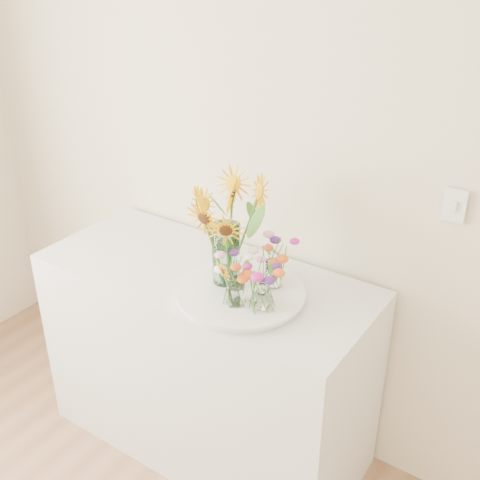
{
  "coord_description": "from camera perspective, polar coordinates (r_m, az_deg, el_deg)",
  "views": [
    {
      "loc": [
        0.89,
        0.28,
        2.14
      ],
      "look_at": [
        -0.2,
        1.89,
        1.12
      ],
      "focal_mm": 45.0,
      "sensor_mm": 36.0,
      "label": 1
    }
  ],
  "objects": [
    {
      "name": "small_vase_c",
      "position": [
        2.27,
        3.2,
        -3.23
      ],
      "size": [
        0.08,
        0.08,
        0.11
      ],
      "primitive_type": "cylinder",
      "rotation": [
        0.0,
        0.0,
        -0.38
      ],
      "color": "white",
      "rests_on": "tray"
    },
    {
      "name": "mason_jar",
      "position": [
        2.26,
        -1.34,
        -1.36
      ],
      "size": [
        0.12,
        0.12,
        0.24
      ],
      "primitive_type": "cylinder",
      "rotation": [
        0.0,
        0.0,
        -0.14
      ],
      "color": "#AEE9E3",
      "rests_on": "tray"
    },
    {
      "name": "wildflower_posy_a",
      "position": [
        2.14,
        -0.45,
        -3.79
      ],
      "size": [
        0.19,
        0.19,
        0.21
      ],
      "primitive_type": null,
      "color": "orange",
      "rests_on": "tray"
    },
    {
      "name": "tray",
      "position": [
        2.27,
        0.08,
        -5.19
      ],
      "size": [
        0.46,
        0.46,
        0.02
      ],
      "primitive_type": "cylinder",
      "color": "white",
      "rests_on": "counter"
    },
    {
      "name": "wildflower_posy_b",
      "position": [
        2.11,
        2.12,
        -4.25
      ],
      "size": [
        0.22,
        0.22,
        0.2
      ],
      "primitive_type": null,
      "color": "orange",
      "rests_on": "tray"
    },
    {
      "name": "sunflower_bouquet",
      "position": [
        2.22,
        -1.37,
        0.81
      ],
      "size": [
        0.64,
        0.64,
        0.43
      ],
      "primitive_type": null,
      "rotation": [
        0.0,
        0.0,
        -0.14
      ],
      "color": "#F6B305",
      "rests_on": "tray"
    },
    {
      "name": "wildflower_posy_c",
      "position": [
        2.25,
        3.23,
        -2.24
      ],
      "size": [
        0.21,
        0.21,
        0.2
      ],
      "primitive_type": null,
      "color": "orange",
      "rests_on": "tray"
    },
    {
      "name": "small_vase_b",
      "position": [
        2.14,
        2.1,
        -5.27
      ],
      "size": [
        0.09,
        0.09,
        0.11
      ],
      "primitive_type": null,
      "rotation": [
        0.0,
        0.0,
        0.15
      ],
      "color": "white",
      "rests_on": "tray"
    },
    {
      "name": "small_vase_a",
      "position": [
        2.16,
        -0.45,
        -4.81
      ],
      "size": [
        0.07,
        0.07,
        0.12
      ],
      "primitive_type": "cylinder",
      "rotation": [
        0.0,
        0.0,
        0.05
      ],
      "color": "white",
      "rests_on": "tray"
    },
    {
      "name": "counter",
      "position": [
        2.69,
        -3.17,
        -11.4
      ],
      "size": [
        1.4,
        0.6,
        0.9
      ],
      "primitive_type": "cube",
      "color": "white",
      "rests_on": "ground_plane"
    }
  ]
}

